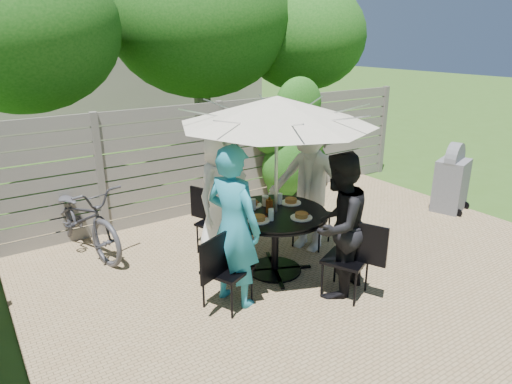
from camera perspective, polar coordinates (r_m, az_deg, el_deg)
backyard_envelope at (r=14.29m, az=-19.68°, el=16.99°), size 60.00×60.00×5.00m
patio_table at (r=5.65m, az=2.43°, el=-4.81°), size 1.62×1.62×0.82m
umbrella at (r=5.23m, az=2.65°, el=10.17°), size 2.95×2.95×2.21m
chair_back at (r=6.30m, az=-5.04°, el=-5.28°), size 0.57×0.69×0.90m
person_back at (r=5.99m, az=-4.22°, el=-0.18°), size 1.02×0.84×1.78m
chair_left at (r=5.09m, az=-3.65°, el=-11.49°), size 0.70×0.58×0.92m
person_left at (r=4.89m, az=-2.82°, el=-4.41°), size 0.64×0.78×1.82m
chair_front at (r=5.38m, az=11.20°, el=-9.97°), size 0.60×0.72×0.94m
person_front at (r=5.18m, az=10.22°, el=-4.15°), size 0.99×0.89×1.69m
chair_right at (r=6.53m, az=6.99°, el=-4.33°), size 0.71×0.61×0.93m
person_right at (r=6.18m, az=6.66°, el=1.15°), size 1.12×1.43×1.94m
plate_back at (r=5.73m, az=-0.56°, el=-1.48°), size 0.26×0.26×0.06m
plate_left at (r=5.27m, az=0.34°, el=-3.39°), size 0.26×0.26×0.06m
plate_front at (r=5.37m, az=5.70°, el=-3.02°), size 0.26×0.26×0.06m
plate_right at (r=5.83m, az=4.38°, el=-1.18°), size 0.26×0.26×0.06m
glass_back at (r=5.58m, az=-0.35°, el=-1.56°), size 0.07×0.07×0.14m
glass_left at (r=5.27m, az=1.90°, el=-2.85°), size 0.07×0.07×0.14m
glass_right at (r=5.79m, az=2.99°, el=-0.83°), size 0.07×0.07×0.14m
syrup_jug at (r=5.50m, az=1.70°, el=-1.77°), size 0.09×0.09×0.16m
coffee_cup at (r=5.72m, az=1.16°, el=-1.14°), size 0.08×0.08×0.12m
bicycle at (r=6.65m, az=-21.00°, el=-3.01°), size 1.12×2.02×1.01m
bbq_grill at (r=8.35m, az=23.25°, el=1.35°), size 0.69×0.61×1.19m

